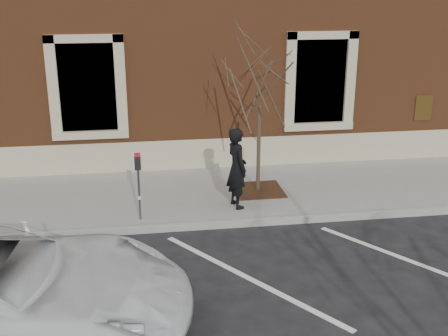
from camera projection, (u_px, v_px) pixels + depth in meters
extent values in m
plane|color=#28282B|center=(228.00, 226.00, 11.85)|extent=(120.00, 120.00, 0.00)
cube|color=#9E9E95|center=(217.00, 193.00, 13.46)|extent=(40.00, 3.50, 0.15)
cube|color=#9E9E99|center=(229.00, 224.00, 11.78)|extent=(40.00, 0.12, 0.15)
cube|color=brown|center=(191.00, 11.00, 17.84)|extent=(40.00, 8.50, 8.00)
cube|color=#B4AA89|center=(208.00, 153.00, 14.98)|extent=(40.00, 0.06, 0.80)
cube|color=black|center=(88.00, 87.00, 14.08)|extent=(1.40, 0.30, 2.20)
cube|color=#B4AA89|center=(91.00, 134.00, 14.30)|extent=(1.90, 0.20, 0.20)
cube|color=black|center=(318.00, 81.00, 14.93)|extent=(1.40, 0.30, 2.20)
cube|color=#B4AA89|center=(318.00, 126.00, 15.15)|extent=(1.90, 0.20, 0.20)
imported|color=black|center=(237.00, 168.00, 12.23)|extent=(0.58, 0.74, 1.79)
cylinder|color=#595B60|center=(139.00, 195.00, 11.65)|extent=(0.05, 0.05, 1.10)
cube|color=black|center=(138.00, 163.00, 11.43)|extent=(0.13, 0.10, 0.29)
cube|color=red|center=(137.00, 155.00, 11.38)|extent=(0.12, 0.09, 0.07)
cube|color=white|center=(139.00, 198.00, 11.62)|extent=(0.06, 0.00, 0.08)
cube|color=#432C15|center=(258.00, 190.00, 13.43)|extent=(1.17, 1.17, 0.03)
cylinder|color=#47392B|center=(259.00, 149.00, 13.10)|extent=(0.09, 0.09, 2.07)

